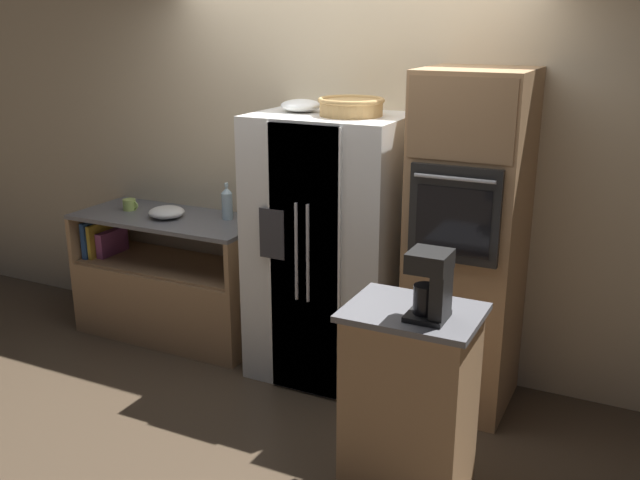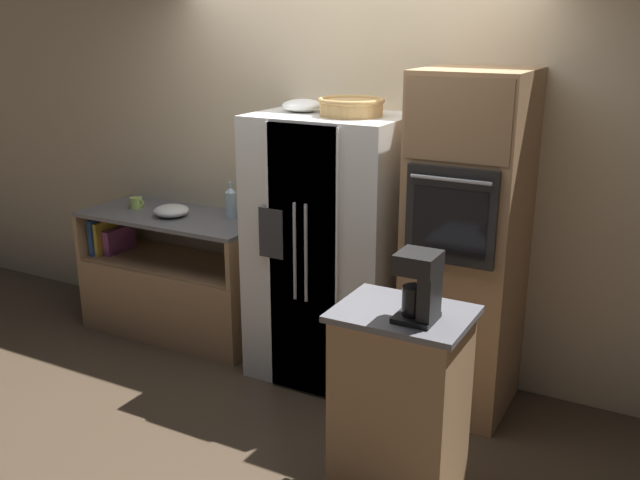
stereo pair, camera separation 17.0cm
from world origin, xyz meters
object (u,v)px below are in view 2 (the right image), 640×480
Objects in this scene: refrigerator at (329,250)px; wicker_basket at (351,106)px; mug at (136,203)px; wall_oven at (467,246)px; mixing_bowl at (171,211)px; fruit_bowl at (302,105)px; coffee_maker at (421,285)px; bottle_tall at (231,202)px.

wicker_basket is at bearing -0.36° from refrigerator.
mug is at bearing 178.31° from wicker_basket.
wall_oven is 7.91× the size of mixing_bowl.
wall_oven is at bearing 2.04° from refrigerator.
fruit_bowl is at bearing 2.17° from mixing_bowl.
wall_oven reaches higher than coffee_maker.
coffee_maker is at bearing -83.35° from wall_oven.
mixing_bowl is (-1.43, -0.00, -0.82)m from wicker_basket.
bottle_tall is 1.03× the size of mixing_bowl.
bottle_tall is 2.05× the size of mug.
wicker_basket reaches higher than fruit_bowl.
fruit_bowl is 1.98× the size of mug.
bottle_tall is at bearing 7.99° from mug.
wall_oven is 15.78× the size of mug.
wall_oven is 2.55m from mug.
refrigerator reaches higher than bottle_tall.
coffee_maker is (0.87, -1.05, -0.62)m from wicker_basket.
wall_oven is at bearing 2.51° from wicker_basket.
coffee_maker is (0.13, -1.09, 0.14)m from wall_oven.
fruit_bowl is at bearing 169.95° from refrigerator.
bottle_tall is at bearing 169.26° from fruit_bowl.
refrigerator is at bearing -10.57° from bottle_tall.
mug is 0.50× the size of mixing_bowl.
refrigerator is 0.93m from fruit_bowl.
mug is at bearing 179.53° from wall_oven.
fruit_bowl reaches higher than bottle_tall.
bottle_tall is at bearing 169.43° from refrigerator.
refrigerator is 1.67m from mug.
wall_oven is at bearing -0.32° from fruit_bowl.
wall_oven is 7.71× the size of bottle_tall.
wall_oven is (0.89, 0.03, 0.15)m from refrigerator.
coffee_maker is at bearing -50.50° from wicker_basket.
wall_oven is 1.77m from bottle_tall.
refrigerator is at bearing 0.11° from mixing_bowl.
refrigerator is 4.32× the size of wicker_basket.
fruit_bowl is at bearing -10.74° from bottle_tall.
mug is (-1.67, 0.05, 0.10)m from refrigerator.
bottle_tall is at bearing 175.72° from wall_oven.
mug is at bearing 157.53° from coffee_maker.
wall_oven reaches higher than bottle_tall.
fruit_bowl is at bearing 179.68° from wall_oven.
mug is at bearing 178.20° from refrigerator.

